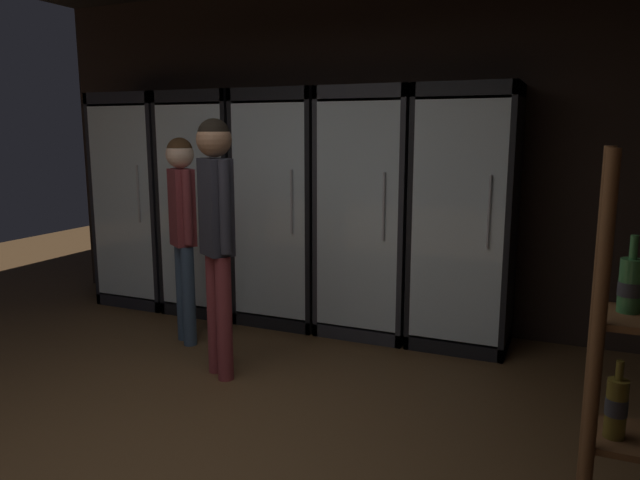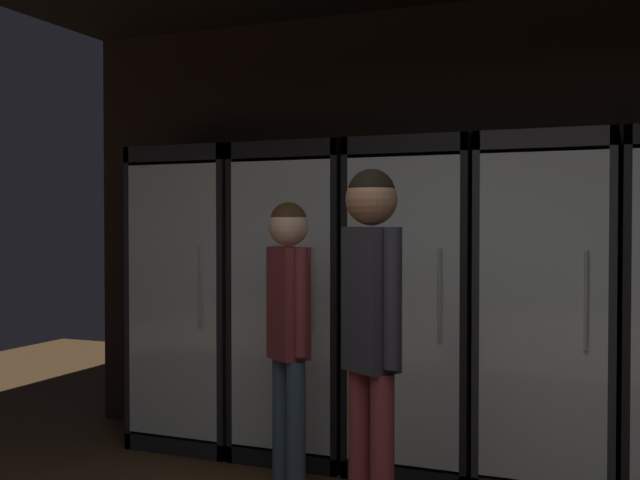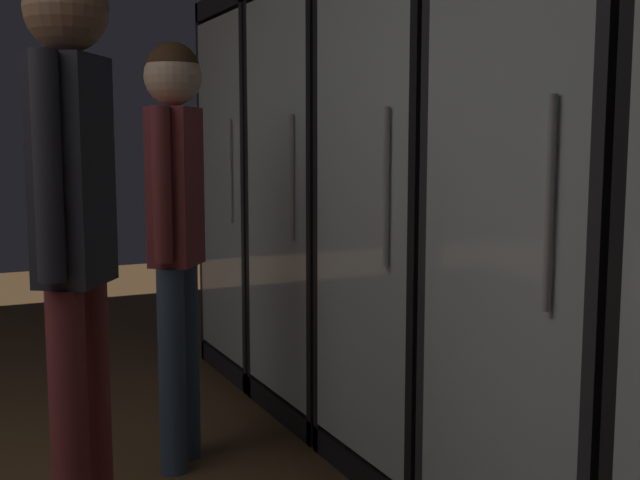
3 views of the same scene
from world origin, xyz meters
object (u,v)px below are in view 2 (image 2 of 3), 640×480
Objects in this scene: cooler_far_left at (200,299)px; cooler_right at (549,315)px; cooler_left at (302,304)px; shopper_far at (371,313)px; cooler_center at (418,309)px; shopper_near at (289,316)px.

cooler_right is (2.23, 0.00, -0.00)m from cooler_far_left.
cooler_right is at bearing -0.01° from cooler_left.
shopper_far is at bearing -38.17° from cooler_far_left.
cooler_right is (0.74, 0.00, 0.00)m from cooler_center.
cooler_left is (0.74, 0.00, -0.00)m from cooler_far_left.
cooler_center is 1.15× the size of shopper_far.
cooler_left is 1.15× the size of shopper_far.
cooler_left is 1.49m from cooler_right.
cooler_center is (1.49, -0.00, -0.00)m from cooler_far_left.
cooler_far_left is 1.33m from shopper_near.
cooler_right is 1.15× the size of shopper_far.
cooler_far_left is 0.74m from cooler_left.
cooler_right is 1.24× the size of shopper_near.
shopper_near is at bearing -144.98° from cooler_right.
cooler_right is at bearing 0.07° from cooler_center.
cooler_left and cooler_right have the same top height.
shopper_near is at bearing 143.17° from shopper_far.
cooler_far_left reaches higher than shopper_far.
shopper_far is at bearing -36.83° from shopper_near.
cooler_far_left and cooler_left have the same top height.
cooler_left is at bearing 124.66° from shopper_far.
cooler_right is at bearing 0.01° from cooler_far_left.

